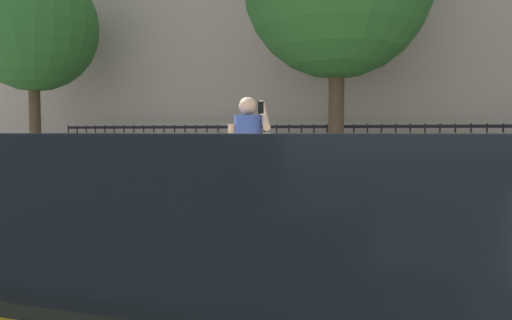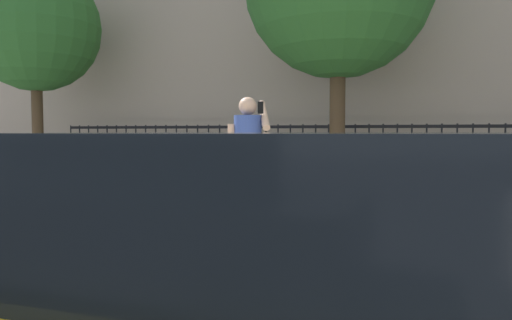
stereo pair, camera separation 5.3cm
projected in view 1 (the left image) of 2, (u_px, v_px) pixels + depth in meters
ground_plane at (172, 312)px, 3.91m from camera, size 60.00×60.00×0.00m
sidewalk at (259, 243)px, 5.98m from camera, size 28.00×4.40×0.15m
iron_fence at (320, 154)px, 9.42m from camera, size 12.03×0.04×1.60m
pedestrian_on_phone at (246, 156)px, 5.93m from camera, size 0.72×0.58×1.73m
street_tree_near at (33, 27)px, 10.08m from camera, size 2.68×2.68×4.98m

